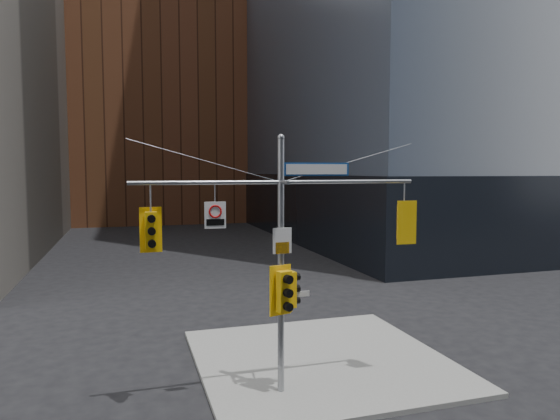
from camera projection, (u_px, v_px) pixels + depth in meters
sidewalk_corner at (321, 360)px, 16.47m from camera, size 8.00×8.00×0.15m
podium_ne at (457, 204)px, 50.54m from camera, size 36.40×36.40×6.00m
brick_midrise at (157, 113)px, 66.27m from camera, size 26.00×20.00×28.00m
signal_assembly at (281, 240)px, 13.64m from camera, size 8.00×0.80×7.30m
traffic_light_west_arm at (151, 230)px, 12.61m from camera, size 0.56×0.44×1.17m
traffic_light_east_arm at (404, 222)px, 14.72m from camera, size 0.61×0.49×1.28m
traffic_light_pole_side at (292, 289)px, 13.85m from camera, size 0.42×0.35×1.00m
traffic_light_pole_front at (284, 291)px, 13.49m from camera, size 0.65×0.61×1.39m
street_sign_blade at (317, 169)px, 13.79m from camera, size 1.89×0.11×0.37m
regulatory_sign_arm at (215, 214)px, 13.03m from camera, size 0.56×0.07×0.71m
regulatory_sign_pole at (282, 241)px, 13.53m from camera, size 0.54×0.08×0.71m
street_blade_ew at (296, 294)px, 13.89m from camera, size 0.77×0.05×0.15m
street_blade_ns at (276, 296)px, 14.20m from camera, size 0.11×0.80×0.16m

